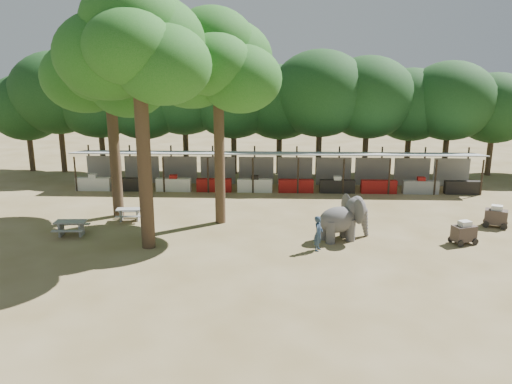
{
  "coord_description": "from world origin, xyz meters",
  "views": [
    {
      "loc": [
        0.03,
        -20.2,
        8.4
      ],
      "look_at": [
        -1.0,
        5.0,
        2.0
      ],
      "focal_mm": 35.0,
      "sensor_mm": 36.0,
      "label": 1
    }
  ],
  "objects_px": {
    "handler": "(318,233)",
    "cart_front": "(464,232)",
    "picnic_table_near": "(71,226)",
    "elephant": "(344,218)",
    "yard_tree_left": "(107,69)",
    "cart_back": "(496,216)",
    "yard_tree_center": "(136,47)",
    "picnic_table_far": "(129,213)",
    "yard_tree_back": "(216,63)"
  },
  "relations": [
    {
      "from": "elephant",
      "to": "cart_back",
      "type": "relative_size",
      "value": 2.01
    },
    {
      "from": "yard_tree_left",
      "to": "yard_tree_center",
      "type": "xyz_separation_m",
      "value": [
        3.0,
        -5.0,
        1.01
      ]
    },
    {
      "from": "picnic_table_near",
      "to": "yard_tree_back",
      "type": "bearing_deg",
      "value": 17.5
    },
    {
      "from": "picnic_table_far",
      "to": "cart_front",
      "type": "relative_size",
      "value": 1.1
    },
    {
      "from": "picnic_table_far",
      "to": "cart_front",
      "type": "height_order",
      "value": "cart_front"
    },
    {
      "from": "picnic_table_near",
      "to": "cart_back",
      "type": "bearing_deg",
      "value": 2.85
    },
    {
      "from": "picnic_table_far",
      "to": "elephant",
      "type": "bearing_deg",
      "value": -19.06
    },
    {
      "from": "elephant",
      "to": "picnic_table_near",
      "type": "xyz_separation_m",
      "value": [
        -13.76,
        -0.02,
        -0.57
      ]
    },
    {
      "from": "picnic_table_far",
      "to": "handler",
      "type": "bearing_deg",
      "value": -28.91
    },
    {
      "from": "yard_tree_left",
      "to": "picnic_table_near",
      "type": "relative_size",
      "value": 6.81
    },
    {
      "from": "yard_tree_left",
      "to": "yard_tree_back",
      "type": "height_order",
      "value": "yard_tree_back"
    },
    {
      "from": "handler",
      "to": "picnic_table_near",
      "type": "bearing_deg",
      "value": 102.97
    },
    {
      "from": "yard_tree_back",
      "to": "cart_front",
      "type": "height_order",
      "value": "yard_tree_back"
    },
    {
      "from": "handler",
      "to": "yard_tree_left",
      "type": "bearing_deg",
      "value": 84.89
    },
    {
      "from": "yard_tree_center",
      "to": "cart_front",
      "type": "height_order",
      "value": "yard_tree_center"
    },
    {
      "from": "yard_tree_center",
      "to": "picnic_table_near",
      "type": "xyz_separation_m",
      "value": [
        -4.21,
        1.29,
        -8.7
      ]
    },
    {
      "from": "elephant",
      "to": "picnic_table_near",
      "type": "distance_m",
      "value": 13.78
    },
    {
      "from": "yard_tree_back",
      "to": "handler",
      "type": "xyz_separation_m",
      "value": [
        5.17,
        -4.3,
        -7.71
      ]
    },
    {
      "from": "yard_tree_left",
      "to": "cart_front",
      "type": "height_order",
      "value": "yard_tree_left"
    },
    {
      "from": "handler",
      "to": "cart_front",
      "type": "distance_m",
      "value": 7.23
    },
    {
      "from": "yard_tree_left",
      "to": "cart_back",
      "type": "height_order",
      "value": "yard_tree_left"
    },
    {
      "from": "handler",
      "to": "cart_front",
      "type": "relative_size",
      "value": 1.21
    },
    {
      "from": "handler",
      "to": "picnic_table_far",
      "type": "distance_m",
      "value": 10.98
    },
    {
      "from": "yard_tree_back",
      "to": "picnic_table_far",
      "type": "distance_m",
      "value": 9.5
    },
    {
      "from": "yard_tree_left",
      "to": "yard_tree_center",
      "type": "relative_size",
      "value": 0.92
    },
    {
      "from": "yard_tree_center",
      "to": "elephant",
      "type": "xyz_separation_m",
      "value": [
        9.55,
        1.31,
        -8.13
      ]
    },
    {
      "from": "yard_tree_left",
      "to": "yard_tree_center",
      "type": "distance_m",
      "value": 5.92
    },
    {
      "from": "yard_tree_back",
      "to": "handler",
      "type": "relative_size",
      "value": 6.83
    },
    {
      "from": "yard_tree_back",
      "to": "cart_front",
      "type": "xyz_separation_m",
      "value": [
        12.29,
        -3.11,
        -7.97
      ]
    },
    {
      "from": "yard_tree_center",
      "to": "picnic_table_far",
      "type": "height_order",
      "value": "yard_tree_center"
    },
    {
      "from": "yard_tree_back",
      "to": "picnic_table_near",
      "type": "xyz_separation_m",
      "value": [
        -7.21,
        -2.71,
        -8.04
      ]
    },
    {
      "from": "handler",
      "to": "cart_front",
      "type": "xyz_separation_m",
      "value": [
        7.12,
        1.19,
        -0.26
      ]
    },
    {
      "from": "yard_tree_center",
      "to": "yard_tree_back",
      "type": "height_order",
      "value": "yard_tree_center"
    },
    {
      "from": "elephant",
      "to": "cart_front",
      "type": "bearing_deg",
      "value": -26.25
    },
    {
      "from": "picnic_table_far",
      "to": "cart_front",
      "type": "xyz_separation_m",
      "value": [
        17.26,
        -3.02,
        0.12
      ]
    },
    {
      "from": "yard_tree_left",
      "to": "picnic_table_far",
      "type": "height_order",
      "value": "yard_tree_left"
    },
    {
      "from": "yard_tree_center",
      "to": "picnic_table_near",
      "type": "relative_size",
      "value": 7.44
    },
    {
      "from": "picnic_table_near",
      "to": "handler",
      "type": "bearing_deg",
      "value": -10.43
    },
    {
      "from": "cart_back",
      "to": "picnic_table_far",
      "type": "bearing_deg",
      "value": -156.71
    },
    {
      "from": "cart_back",
      "to": "handler",
      "type": "bearing_deg",
      "value": -134.08
    },
    {
      "from": "yard_tree_left",
      "to": "picnic_table_far",
      "type": "bearing_deg",
      "value": -46.74
    },
    {
      "from": "yard_tree_back",
      "to": "handler",
      "type": "bearing_deg",
      "value": -39.78
    },
    {
      "from": "yard_tree_left",
      "to": "picnic_table_near",
      "type": "xyz_separation_m",
      "value": [
        -1.21,
        -3.71,
        -7.7
      ]
    },
    {
      "from": "elephant",
      "to": "picnic_table_far",
      "type": "xyz_separation_m",
      "value": [
        -11.53,
        2.6,
        -0.63
      ]
    },
    {
      "from": "picnic_table_near",
      "to": "elephant",
      "type": "bearing_deg",
      "value": -3.02
    },
    {
      "from": "elephant",
      "to": "picnic_table_far",
      "type": "height_order",
      "value": "elephant"
    },
    {
      "from": "yard_tree_left",
      "to": "cart_back",
      "type": "bearing_deg",
      "value": -3.81
    },
    {
      "from": "yard_tree_left",
      "to": "elephant",
      "type": "relative_size",
      "value": 3.81
    },
    {
      "from": "yard_tree_left",
      "to": "elephant",
      "type": "distance_m",
      "value": 14.9
    },
    {
      "from": "cart_front",
      "to": "picnic_table_far",
      "type": "bearing_deg",
      "value": 150.13
    }
  ]
}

